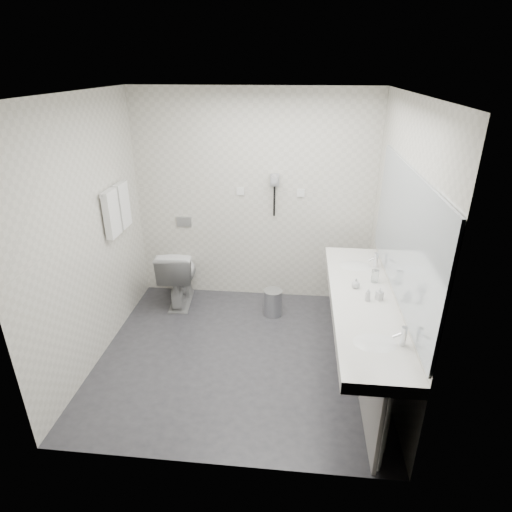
# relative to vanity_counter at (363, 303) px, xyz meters

# --- Properties ---
(floor) EXTENTS (2.80, 2.80, 0.00)m
(floor) POSITION_rel_vanity_counter_xyz_m (-1.12, 0.20, -0.80)
(floor) COLOR #2F2E33
(floor) RESTS_ON ground
(ceiling) EXTENTS (2.80, 2.80, 0.00)m
(ceiling) POSITION_rel_vanity_counter_xyz_m (-1.12, 0.20, 1.70)
(ceiling) COLOR silver
(ceiling) RESTS_ON wall_back
(wall_back) EXTENTS (2.80, 0.00, 2.80)m
(wall_back) POSITION_rel_vanity_counter_xyz_m (-1.12, 1.50, 0.45)
(wall_back) COLOR silver
(wall_back) RESTS_ON floor
(wall_front) EXTENTS (2.80, 0.00, 2.80)m
(wall_front) POSITION_rel_vanity_counter_xyz_m (-1.12, -1.10, 0.45)
(wall_front) COLOR silver
(wall_front) RESTS_ON floor
(wall_left) EXTENTS (0.00, 2.60, 2.60)m
(wall_left) POSITION_rel_vanity_counter_xyz_m (-2.52, 0.20, 0.45)
(wall_left) COLOR silver
(wall_left) RESTS_ON floor
(wall_right) EXTENTS (0.00, 2.60, 2.60)m
(wall_right) POSITION_rel_vanity_counter_xyz_m (0.27, 0.20, 0.45)
(wall_right) COLOR silver
(wall_right) RESTS_ON floor
(vanity_counter) EXTENTS (0.55, 2.20, 0.10)m
(vanity_counter) POSITION_rel_vanity_counter_xyz_m (0.00, 0.00, 0.00)
(vanity_counter) COLOR white
(vanity_counter) RESTS_ON floor
(vanity_panel) EXTENTS (0.03, 2.15, 0.75)m
(vanity_panel) POSITION_rel_vanity_counter_xyz_m (0.02, 0.00, -0.42)
(vanity_panel) COLOR gray
(vanity_panel) RESTS_ON floor
(vanity_post_near) EXTENTS (0.06, 0.06, 0.75)m
(vanity_post_near) POSITION_rel_vanity_counter_xyz_m (0.05, -1.04, -0.42)
(vanity_post_near) COLOR silver
(vanity_post_near) RESTS_ON floor
(vanity_post_far) EXTENTS (0.06, 0.06, 0.75)m
(vanity_post_far) POSITION_rel_vanity_counter_xyz_m (0.05, 1.04, -0.42)
(vanity_post_far) COLOR silver
(vanity_post_far) RESTS_ON floor
(mirror) EXTENTS (0.02, 2.20, 1.05)m
(mirror) POSITION_rel_vanity_counter_xyz_m (0.26, 0.00, 0.65)
(mirror) COLOR #B2BCC6
(mirror) RESTS_ON wall_right
(basin_near) EXTENTS (0.40, 0.31, 0.05)m
(basin_near) POSITION_rel_vanity_counter_xyz_m (0.00, -0.65, 0.04)
(basin_near) COLOR white
(basin_near) RESTS_ON vanity_counter
(basin_far) EXTENTS (0.40, 0.31, 0.05)m
(basin_far) POSITION_rel_vanity_counter_xyz_m (0.00, 0.65, 0.04)
(basin_far) COLOR white
(basin_far) RESTS_ON vanity_counter
(faucet_near) EXTENTS (0.04, 0.04, 0.15)m
(faucet_near) POSITION_rel_vanity_counter_xyz_m (0.19, -0.65, 0.12)
(faucet_near) COLOR silver
(faucet_near) RESTS_ON vanity_counter
(faucet_far) EXTENTS (0.04, 0.04, 0.15)m
(faucet_far) POSITION_rel_vanity_counter_xyz_m (0.19, 0.65, 0.12)
(faucet_far) COLOR silver
(faucet_far) RESTS_ON vanity_counter
(soap_bottle_a) EXTENTS (0.07, 0.07, 0.12)m
(soap_bottle_a) POSITION_rel_vanity_counter_xyz_m (0.13, -0.01, 0.11)
(soap_bottle_a) COLOR beige
(soap_bottle_a) RESTS_ON vanity_counter
(soap_bottle_b) EXTENTS (0.09, 0.09, 0.09)m
(soap_bottle_b) POSITION_rel_vanity_counter_xyz_m (-0.05, 0.19, 0.10)
(soap_bottle_b) COLOR beige
(soap_bottle_b) RESTS_ON vanity_counter
(soap_bottle_c) EXTENTS (0.06, 0.06, 0.12)m
(soap_bottle_c) POSITION_rel_vanity_counter_xyz_m (0.03, -0.03, 0.11)
(soap_bottle_c) COLOR beige
(soap_bottle_c) RESTS_ON vanity_counter
(glass_left) EXTENTS (0.08, 0.08, 0.12)m
(glass_left) POSITION_rel_vanity_counter_xyz_m (0.14, 0.32, 0.11)
(glass_left) COLOR silver
(glass_left) RESTS_ON vanity_counter
(toilet) EXTENTS (0.48, 0.76, 0.74)m
(toilet) POSITION_rel_vanity_counter_xyz_m (-2.00, 1.19, -0.43)
(toilet) COLOR white
(toilet) RESTS_ON floor
(flush_plate) EXTENTS (0.18, 0.02, 0.12)m
(flush_plate) POSITION_rel_vanity_counter_xyz_m (-1.98, 1.49, 0.15)
(flush_plate) COLOR #B2B5BA
(flush_plate) RESTS_ON wall_back
(pedal_bin) EXTENTS (0.25, 0.25, 0.30)m
(pedal_bin) POSITION_rel_vanity_counter_xyz_m (-0.84, 1.01, -0.65)
(pedal_bin) COLOR #B2B5BA
(pedal_bin) RESTS_ON floor
(bin_lid) EXTENTS (0.22, 0.22, 0.02)m
(bin_lid) POSITION_rel_vanity_counter_xyz_m (-0.84, 1.01, -0.49)
(bin_lid) COLOR #B2B5BA
(bin_lid) RESTS_ON pedal_bin
(towel_rail) EXTENTS (0.02, 0.62, 0.02)m
(towel_rail) POSITION_rel_vanity_counter_xyz_m (-2.47, 0.75, 0.75)
(towel_rail) COLOR silver
(towel_rail) RESTS_ON wall_left
(towel_near) EXTENTS (0.07, 0.24, 0.48)m
(towel_near) POSITION_rel_vanity_counter_xyz_m (-2.46, 0.61, 0.53)
(towel_near) COLOR white
(towel_near) RESTS_ON towel_rail
(towel_far) EXTENTS (0.07, 0.24, 0.48)m
(towel_far) POSITION_rel_vanity_counter_xyz_m (-2.46, 0.89, 0.53)
(towel_far) COLOR white
(towel_far) RESTS_ON towel_rail
(dryer_cradle) EXTENTS (0.10, 0.04, 0.14)m
(dryer_cradle) POSITION_rel_vanity_counter_xyz_m (-0.88, 1.47, 0.70)
(dryer_cradle) COLOR #9A9BA0
(dryer_cradle) RESTS_ON wall_back
(dryer_barrel) EXTENTS (0.08, 0.14, 0.08)m
(dryer_barrel) POSITION_rel_vanity_counter_xyz_m (-0.88, 1.40, 0.73)
(dryer_barrel) COLOR #9A9BA0
(dryer_barrel) RESTS_ON dryer_cradle
(dryer_cord) EXTENTS (0.02, 0.02, 0.35)m
(dryer_cord) POSITION_rel_vanity_counter_xyz_m (-0.88, 1.46, 0.45)
(dryer_cord) COLOR black
(dryer_cord) RESTS_ON dryer_cradle
(switch_plate_a) EXTENTS (0.09, 0.02, 0.09)m
(switch_plate_a) POSITION_rel_vanity_counter_xyz_m (-1.27, 1.49, 0.55)
(switch_plate_a) COLOR white
(switch_plate_a) RESTS_ON wall_back
(switch_plate_b) EXTENTS (0.09, 0.02, 0.09)m
(switch_plate_b) POSITION_rel_vanity_counter_xyz_m (-0.57, 1.49, 0.55)
(switch_plate_b) COLOR white
(switch_plate_b) RESTS_ON wall_back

